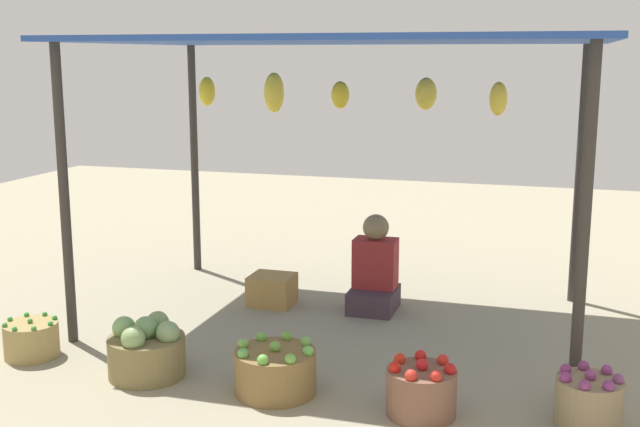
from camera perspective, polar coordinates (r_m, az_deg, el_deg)
ground_plane at (r=6.27m, az=1.53°, el=-7.56°), size 14.00×14.00×0.00m
market_stall_structure at (r=5.94m, az=1.61°, el=11.05°), size 3.74×2.36×2.15m
vendor_person at (r=6.43m, az=3.93°, el=-4.31°), size 0.36×0.44×0.78m
basket_green_chilies at (r=5.83m, az=-19.94°, el=-8.47°), size 0.37×0.37×0.27m
basket_cabbages at (r=5.28m, az=-12.29°, el=-9.56°), size 0.49×0.49×0.39m
basket_green_apples at (r=4.94m, az=-3.21°, el=-11.16°), size 0.50×0.50×0.33m
basket_red_tomatoes at (r=4.69m, az=7.27°, el=-12.45°), size 0.40×0.40×0.34m
basket_purple_onions at (r=4.75m, az=18.66°, el=-12.64°), size 0.36×0.36×0.34m
wooden_crate_near_vendor at (r=6.60m, az=-3.45°, el=-5.47°), size 0.35×0.32×0.25m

